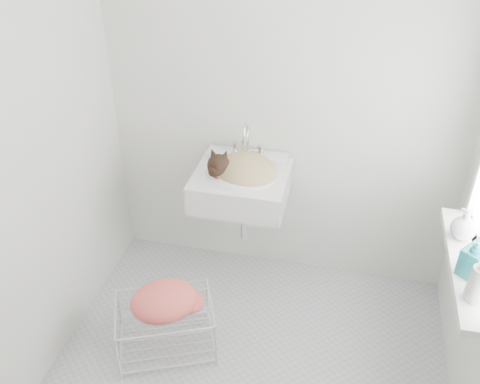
% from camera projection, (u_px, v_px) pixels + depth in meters
% --- Properties ---
extents(floor, '(2.20, 2.00, 0.02)m').
position_uv_depth(floor, '(247.00, 374.00, 2.96)').
color(floor, '#ABB0B4').
rests_on(floor, ground).
extents(back_wall, '(2.20, 0.02, 2.50)m').
position_uv_depth(back_wall, '(285.00, 97.00, 3.09)').
color(back_wall, silver).
rests_on(back_wall, ground).
extents(left_wall, '(0.02, 2.00, 2.50)m').
position_uv_depth(left_wall, '(21.00, 158.00, 2.48)').
color(left_wall, silver).
rests_on(left_wall, ground).
extents(windowsill, '(0.16, 0.88, 0.04)m').
position_uv_depth(windowsill, '(467.00, 265.00, 2.47)').
color(windowsill, white).
rests_on(windowsill, right_wall).
extents(sink, '(0.56, 0.49, 0.22)m').
position_uv_depth(sink, '(241.00, 174.00, 3.13)').
color(sink, white).
rests_on(sink, back_wall).
extents(faucet, '(0.20, 0.14, 0.20)m').
position_uv_depth(faucet, '(247.00, 139.00, 3.20)').
color(faucet, silver).
rests_on(faucet, sink).
extents(cat, '(0.41, 0.33, 0.25)m').
position_uv_depth(cat, '(243.00, 170.00, 3.09)').
color(cat, tan).
rests_on(cat, sink).
extents(wire_rack, '(0.64, 0.55, 0.32)m').
position_uv_depth(wire_rack, '(166.00, 328.00, 3.04)').
color(wire_rack, silver).
rests_on(wire_rack, floor).
extents(towel, '(0.46, 0.43, 0.15)m').
position_uv_depth(towel, '(165.00, 307.00, 2.91)').
color(towel, orange).
rests_on(towel, wire_rack).
extents(bottle_a, '(0.10, 0.10, 0.20)m').
position_uv_depth(bottle_a, '(473.00, 299.00, 2.26)').
color(bottle_a, silver).
rests_on(bottle_a, windowsill).
extents(bottle_b, '(0.13, 0.13, 0.21)m').
position_uv_depth(bottle_b, '(468.00, 275.00, 2.39)').
color(bottle_b, '#1D747B').
rests_on(bottle_b, windowsill).
extents(bottle_c, '(0.17, 0.17, 0.16)m').
position_uv_depth(bottle_c, '(461.00, 237.00, 2.62)').
color(bottle_c, white).
rests_on(bottle_c, windowsill).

